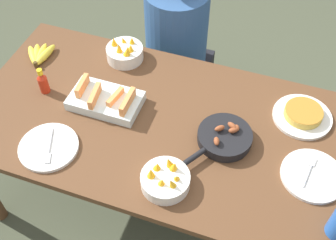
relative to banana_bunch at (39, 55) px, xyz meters
The scene contains 12 objects.
ground_plane 1.08m from the banana_bunch, 14.35° to the right, with size 14.00×14.00×0.00m, color #474C38.
dining_table 0.81m from the banana_bunch, 14.35° to the right, with size 1.85×0.92×0.71m.
banana_bunch is the anchor object (origin of this frame).
melon_tray 0.50m from the banana_bunch, 21.45° to the right, with size 0.33×0.19×0.10m.
skillet 1.06m from the banana_bunch, 11.48° to the right, with size 0.27×0.35×0.08m.
frittata_plate_center 1.35m from the banana_bunch, ahead, with size 0.27×0.27×0.05m.
empty_plate_near_front 1.46m from the banana_bunch, 10.50° to the right, with size 0.26×0.26×0.02m.
empty_plate_far_left 0.60m from the banana_bunch, 55.87° to the right, with size 0.26×0.26×0.02m.
fruit_bowl_mango 1.00m from the banana_bunch, 29.71° to the right, with size 0.20×0.20×0.11m.
fruit_bowl_citrus 0.45m from the banana_bunch, 18.91° to the left, with size 0.19×0.19×0.12m.
hot_sauce_bottle 0.25m from the banana_bunch, 52.90° to the right, with size 0.05×0.05×0.14m.
person_figure 0.82m from the banana_bunch, 41.75° to the left, with size 0.40×0.40×1.17m.
Camera 1 is at (0.40, -1.14, 2.19)m, focal length 45.00 mm.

